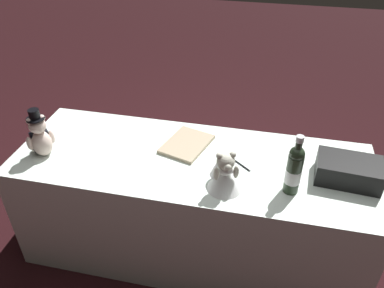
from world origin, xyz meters
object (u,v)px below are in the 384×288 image
at_px(signing_pen, 242,166).
at_px(gift_case_black, 348,170).
at_px(champagne_bottle, 294,169).
at_px(teddy_bear_bride, 224,172).
at_px(guestbook, 187,144).
at_px(teddy_bear_groom, 40,137).

relative_size(signing_pen, gift_case_black, 0.34).
bearing_deg(signing_pen, champagne_bottle, 150.88).
distance_m(teddy_bear_bride, gift_case_black, 0.64).
bearing_deg(guestbook, signing_pen, 176.00).
bearing_deg(gift_case_black, guestbook, -7.56).
bearing_deg(signing_pen, guestbook, -20.37).
relative_size(champagne_bottle, gift_case_black, 0.98).
xyz_separation_m(signing_pen, gift_case_black, (-0.53, -0.01, 0.05)).
relative_size(teddy_bear_groom, champagne_bottle, 0.89).
xyz_separation_m(teddy_bear_groom, gift_case_black, (-1.63, -0.13, -0.05)).
bearing_deg(gift_case_black, teddy_bear_bride, 17.43).
bearing_deg(teddy_bear_groom, gift_case_black, -175.35).
relative_size(signing_pen, guestbook, 0.39).
bearing_deg(champagne_bottle, signing_pen, -29.12).
distance_m(signing_pen, guestbook, 0.35).
bearing_deg(teddy_bear_groom, signing_pen, -173.51).
relative_size(teddy_bear_bride, guestbook, 0.76).
bearing_deg(teddy_bear_bride, teddy_bear_groom, -3.24).
bearing_deg(champagne_bottle, guestbook, -24.32).
distance_m(signing_pen, gift_case_black, 0.54).
bearing_deg(champagne_bottle, teddy_bear_bride, 7.03).
relative_size(gift_case_black, guestbook, 1.12).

